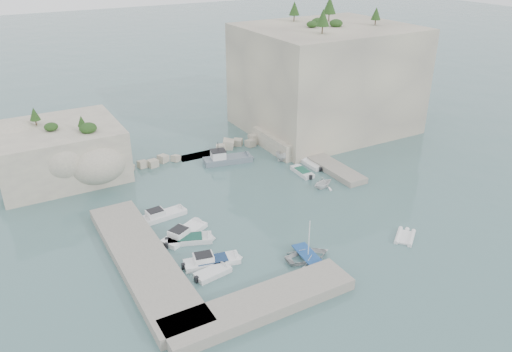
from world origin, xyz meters
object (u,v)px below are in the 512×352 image
motorboat_b (185,236)px  tender_east_b (302,174)px  motorboat_c (190,241)px  inflatable_dinghy (405,238)px  motorboat_d (212,264)px  rowboat (308,259)px  tender_east_c (312,166)px  motorboat_a (163,218)px  motorboat_e (213,275)px  work_boat (228,162)px  tender_east_d (290,159)px  tender_east_a (323,188)px

motorboat_b → tender_east_b: size_ratio=1.39×
motorboat_c → inflatable_dinghy: motorboat_c is taller
motorboat_d → rowboat: 9.83m
inflatable_dinghy → tender_east_b: (-0.47, 19.23, 0.00)m
inflatable_dinghy → tender_east_c: 20.76m
motorboat_b → motorboat_a: bearing=70.7°
motorboat_e → motorboat_a: bearing=83.3°
motorboat_e → work_boat: work_boat is taller
inflatable_dinghy → rowboat: bearing=132.9°
tender_east_d → motorboat_a: bearing=109.5°
motorboat_b → work_boat: (13.10, 15.42, 0.00)m
motorboat_b → motorboat_c: 1.33m
motorboat_c → tender_east_b: bearing=42.8°
motorboat_c → tender_east_b: (20.28, 8.15, 0.00)m
motorboat_b → motorboat_d: size_ratio=1.02×
inflatable_dinghy → work_boat: work_boat is taller
work_boat → inflatable_dinghy: bearing=-63.2°
motorboat_a → tender_east_d: 23.46m
motorboat_d → tender_east_b: 23.90m
motorboat_e → work_boat: bearing=51.6°
motorboat_e → tender_east_c: bearing=26.2°
motorboat_a → work_boat: (13.86, 10.48, 0.00)m
motorboat_b → tender_east_d: size_ratio=1.27×
tender_east_c → tender_east_b: bearing=117.5°
motorboat_a → motorboat_d: (1.17, -11.24, 0.00)m
tender_east_a → tender_east_c: tender_east_a is taller
motorboat_c → rowboat: bearing=-23.4°
tender_east_c → work_boat: size_ratio=0.56×
motorboat_c → work_boat: size_ratio=0.68×
inflatable_dinghy → motorboat_e: bearing=131.2°
motorboat_b → inflatable_dinghy: (20.85, -12.42, 0.00)m
tender_east_a → motorboat_c: bearing=89.2°
motorboat_a → tender_east_c: 23.99m
motorboat_c → motorboat_e: bearing=-72.5°
motorboat_b → tender_east_c: motorboat_b is taller
tender_east_b → motorboat_a: bearing=97.1°
inflatable_dinghy → tender_east_d: bearing=51.0°
motorboat_d → motorboat_e: (-0.71, -1.71, 0.00)m
tender_east_a → tender_east_d: 9.96m
motorboat_e → tender_east_c: same height
inflatable_dinghy → tender_east_a: 14.36m
rowboat → tender_east_b: rowboat is taller
motorboat_b → tender_east_b: (20.39, 6.82, 0.00)m
motorboat_c → rowboat: (9.26, -9.04, 0.00)m
tender_east_a → tender_east_d: tender_east_d is taller
motorboat_d → motorboat_b: bearing=105.6°
motorboat_d → inflatable_dinghy: bearing=-4.8°
motorboat_d → tender_east_b: (19.98, 13.12, 0.00)m
motorboat_a → motorboat_d: bearing=-89.2°
motorboat_e → tender_east_b: (20.69, 14.83, 0.00)m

